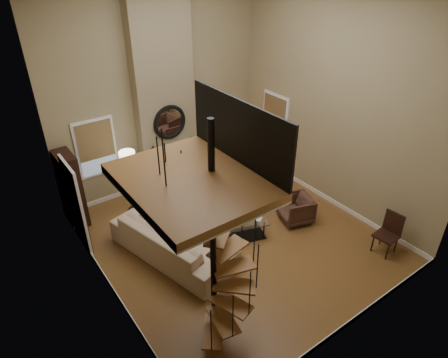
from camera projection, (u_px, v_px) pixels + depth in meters
ground at (234, 237)px, 9.35m from camera, size 6.00×6.50×0.01m
back_wall at (160, 89)px, 10.20m from camera, size 6.00×0.02×5.50m
front_wall at (372, 204)px, 5.67m from camera, size 6.00×0.02×5.50m
left_wall at (90, 173)px, 6.43m from camera, size 0.02×6.50×5.50m
right_wall at (335, 100)px, 9.44m from camera, size 0.02×6.50×5.50m
baseboard_back at (168, 178)px, 11.57m from camera, size 6.00×0.02×0.12m
baseboard_front at (342, 327)px, 7.06m from camera, size 6.00×0.02×0.12m
baseboard_left at (114, 290)px, 7.81m from camera, size 0.02×6.50×0.12m
baseboard_right at (321, 194)px, 10.81m from camera, size 0.02×6.50×0.12m
chimney_breast at (163, 91)px, 10.06m from camera, size 1.60×0.38×5.50m
hearth at (179, 189)px, 11.12m from camera, size 1.50×0.60×0.04m
firebox at (173, 169)px, 11.05m from camera, size 0.95×0.02×0.72m
mantel at (173, 150)px, 10.69m from camera, size 1.70×0.18×0.06m
mirror_frame at (170, 122)px, 10.32m from camera, size 0.94×0.10×0.94m
mirror_disc at (170, 122)px, 10.33m from camera, size 0.80×0.01×0.80m
vase_left at (153, 150)px, 10.36m from camera, size 0.24×0.24×0.25m
vase_right at (191, 140)px, 10.95m from camera, size 0.20×0.20×0.21m
window_back at (96, 147)px, 9.80m from camera, size 1.02×0.06×1.52m
window_right at (275, 119)px, 11.39m from camera, size 0.06×1.02×1.52m
entry_door at (77, 207)px, 8.58m from camera, size 0.10×1.05×2.16m
loft at (197, 176)px, 5.40m from camera, size 1.70×2.20×1.09m
spiral_stair at (214, 249)px, 6.29m from camera, size 1.47×1.47×4.06m
hutch at (71, 189)px, 9.40m from camera, size 0.39×0.82×1.84m
sofa at (171, 241)px, 8.59m from camera, size 1.84×3.12×0.85m
armchair_near at (256, 188)px, 10.53m from camera, size 0.82×0.80×0.72m
armchair_far at (298, 208)px, 9.73m from camera, size 0.93×0.92×0.68m
coffee_table at (240, 227)px, 9.19m from camera, size 1.42×1.02×0.47m
bowl at (239, 219)px, 9.11m from camera, size 0.43×0.43×0.11m
book at (256, 219)px, 9.17m from camera, size 0.31×0.34×0.03m
floor_lamp at (128, 162)px, 9.55m from camera, size 0.39×0.39×1.71m
accent_lamp at (213, 164)px, 11.92m from camera, size 0.13×0.13×0.45m
side_chair at (389, 231)px, 8.68m from camera, size 0.49×0.49×0.98m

